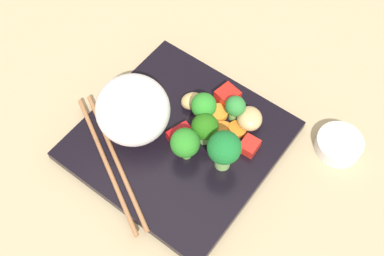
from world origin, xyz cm
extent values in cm
cube|color=tan|center=(0.00, 0.00, -1.00)|extent=(110.00, 110.00, 2.00)
cube|color=black|center=(0.00, 0.00, 0.67)|extent=(25.52, 25.52, 1.34)
ellipsoid|color=white|center=(-5.60, -2.36, 5.96)|extent=(12.76, 12.73, 9.23)
cylinder|color=#63A148|center=(2.47, -1.73, 2.38)|extent=(1.40, 1.57, 2.18)
sphere|color=#297C23|center=(2.31, -1.66, 4.54)|extent=(3.89, 3.89, 3.89)
cylinder|color=#7BBA5F|center=(2.92, 1.59, 2.26)|extent=(2.28, 2.15, 2.08)
sphere|color=#226312|center=(2.93, 1.84, 4.51)|extent=(3.63, 3.63, 3.63)
cylinder|color=#83B55E|center=(7.08, -0.46, 2.91)|extent=(2.16, 2.30, 3.22)
sphere|color=#176829|center=(7.16, -0.48, 6.01)|extent=(4.34, 4.34, 4.34)
cylinder|color=#77B959|center=(4.05, 7.05, 2.28)|extent=(1.39, 1.31, 1.93)
sphere|color=#2F7E35|center=(4.18, 7.21, 4.03)|extent=(2.85, 2.85, 2.85)
cylinder|color=#61B046|center=(1.22, 3.83, 2.64)|extent=(1.83, 1.45, 2.78)
sphere|color=#2B8526|center=(1.09, 4.12, 5.16)|extent=(3.47, 3.47, 3.47)
cylinder|color=orange|center=(4.37, 4.21, 1.64)|extent=(4.26, 4.26, 0.59)
cylinder|color=orange|center=(2.16, 6.34, 1.72)|extent=(3.66, 3.66, 0.76)
cylinder|color=orange|center=(6.87, 2.12, 1.66)|extent=(3.83, 3.83, 0.63)
cylinder|color=orange|center=(5.81, 5.60, 1.72)|extent=(3.06, 3.06, 0.76)
cube|color=red|center=(0.57, -0.31, 2.04)|extent=(4.05, 4.15, 1.38)
cube|color=red|center=(8.64, 4.16, 2.11)|extent=(2.29, 2.55, 1.52)
cube|color=red|center=(1.87, 8.91, 2.42)|extent=(3.28, 3.28, 2.16)
ellipsoid|color=tan|center=(-1.78, 5.39, 2.32)|extent=(3.92, 4.08, 1.96)
ellipsoid|color=tan|center=(6.43, 7.54, 2.58)|extent=(5.10, 5.16, 2.48)
cylinder|color=#A26940|center=(-5.30, -8.92, 1.65)|extent=(19.62, 11.12, 0.61)
cylinder|color=#A26940|center=(-4.64, -7.71, 1.65)|extent=(19.62, 11.12, 0.61)
cylinder|color=silver|center=(18.11, 12.13, 1.02)|extent=(6.34, 6.34, 2.04)
camera|label=1|loc=(21.29, -26.03, 57.89)|focal=45.11mm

